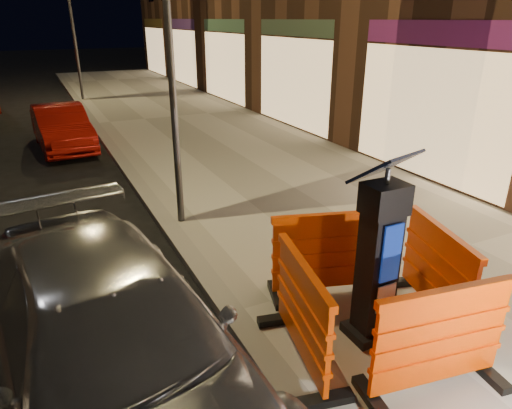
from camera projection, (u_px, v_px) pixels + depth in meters
name	position (u px, v px, depth m)	size (l,w,h in m)	color
ground_plane	(234.00, 321.00, 5.81)	(120.00, 120.00, 0.00)	black
sidewalk	(413.00, 265.00, 6.99)	(6.00, 60.00, 0.15)	gray
kerb	(234.00, 316.00, 5.78)	(0.30, 60.00, 0.15)	slate
parking_kiosk	(379.00, 255.00, 4.95)	(0.66, 0.66, 2.09)	black
barrier_front	(440.00, 341.00, 4.34)	(1.50, 0.62, 1.17)	#E03D00
barrier_back	(327.00, 255.00, 5.92)	(1.50, 0.62, 1.17)	#E03D00
barrier_kerbside	(302.00, 313.00, 4.75)	(1.50, 0.62, 1.17)	#E03D00
barrier_bldgside	(437.00, 272.00, 5.51)	(1.50, 0.62, 1.17)	#E03D00
car_silver	(122.00, 402.00, 4.59)	(2.09, 5.13, 1.49)	silver
car_red	(65.00, 149.00, 13.50)	(1.34, 3.84, 1.26)	maroon
street_lamp_mid	(170.00, 48.00, 7.22)	(0.12, 0.12, 6.00)	#3F3F44
street_lamp_far	(73.00, 29.00, 19.71)	(0.12, 0.12, 6.00)	#3F3F44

